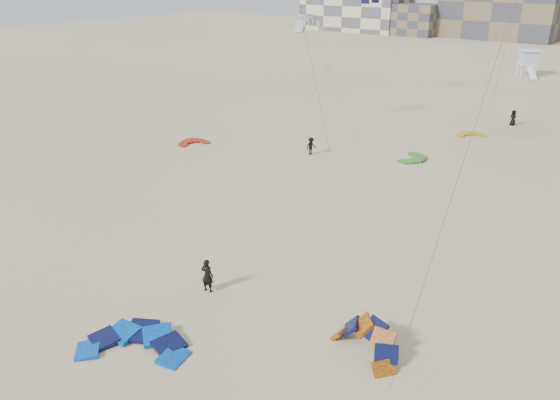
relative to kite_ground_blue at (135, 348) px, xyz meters
The scene contains 14 objects.
ground 2.18m from the kite_ground_blue, 80.21° to the left, with size 320.00×320.00×0.00m, color beige.
kite_ground_blue is the anchor object (origin of this frame).
kite_ground_orange 10.42m from the kite_ground_blue, 37.36° to the left, with size 3.48×2.81×2.17m, color orange, non-canonical shape.
kite_ground_red 31.90m from the kite_ground_blue, 132.37° to the left, with size 2.82×2.98×0.57m, color #BF3204, non-canonical shape.
kite_ground_green 32.81m from the kite_ground_blue, 94.25° to the left, with size 3.22×3.41×0.49m, color #4A9E28, non-canonical shape.
kite_ground_yellow 43.53m from the kite_ground_blue, 91.52° to the left, with size 2.75×2.88×0.50m, color #C88D08, non-canonical shape.
kitesurfer_main 5.60m from the kite_ground_blue, 98.86° to the left, with size 0.69×0.45×1.89m, color black.
kitesurfer_c 29.93m from the kite_ground_blue, 110.37° to the left, with size 1.06×0.61×1.64m, color black.
kitesurfer_e 50.62m from the kite_ground_blue, 89.04° to the left, with size 0.84×0.54×1.71m, color black.
kite_fly_grey 40.85m from the kite_ground_blue, 114.61° to the left, with size 11.74×7.06×11.02m.
lifeguard_tower_far 84.31m from the kite_ground_blue, 95.06° to the left, with size 4.10×6.28×4.18m.
condo_west_a 149.54m from the kite_ground_blue, 117.78° to the left, with size 30.00×15.00×14.00m, color beige.
condo_west_b 139.63m from the kite_ground_blue, 102.28° to the left, with size 28.00×14.00×18.00m, color brown.
condo_fill_left 139.35m from the kite_ground_blue, 110.87° to the left, with size 12.00×10.00×8.00m, color brown.
Camera 1 is at (17.43, -13.75, 15.72)m, focal length 35.00 mm.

